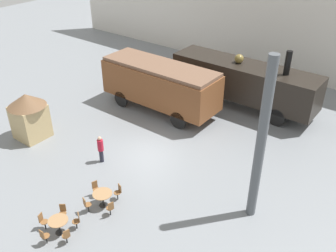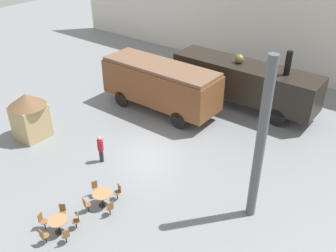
{
  "view_description": "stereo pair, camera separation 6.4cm",
  "coord_description": "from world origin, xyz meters",
  "px_view_note": "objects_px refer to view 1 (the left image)",
  "views": [
    {
      "loc": [
        12.0,
        -13.95,
        12.84
      ],
      "look_at": [
        0.6,
        1.0,
        1.6
      ],
      "focal_mm": 40.0,
      "sensor_mm": 36.0,
      "label": 1
    },
    {
      "loc": [
        12.06,
        -13.91,
        12.84
      ],
      "look_at": [
        0.6,
        1.0,
        1.6
      ],
      "focal_mm": 40.0,
      "sensor_mm": 36.0,
      "label": 2
    }
  ],
  "objects_px": {
    "steam_locomotive": "(244,80)",
    "cafe_table_near": "(58,223)",
    "passenger_coach_wooden": "(160,83)",
    "ticket_kiosk": "(29,114)",
    "cafe_table_mid": "(103,196)",
    "visitor_person": "(101,148)",
    "cafe_chair_0": "(66,235)"
  },
  "relations": [
    {
      "from": "passenger_coach_wooden",
      "to": "cafe_table_near",
      "type": "relative_size",
      "value": 9.45
    },
    {
      "from": "steam_locomotive",
      "to": "cafe_table_mid",
      "type": "distance_m",
      "value": 13.73
    },
    {
      "from": "cafe_table_near",
      "to": "cafe_table_mid",
      "type": "distance_m",
      "value": 2.46
    },
    {
      "from": "steam_locomotive",
      "to": "cafe_table_near",
      "type": "distance_m",
      "value": 16.17
    },
    {
      "from": "steam_locomotive",
      "to": "ticket_kiosk",
      "type": "distance_m",
      "value": 14.64
    },
    {
      "from": "visitor_person",
      "to": "ticket_kiosk",
      "type": "distance_m",
      "value": 5.53
    },
    {
      "from": "cafe_chair_0",
      "to": "visitor_person",
      "type": "bearing_deg",
      "value": -42.47
    },
    {
      "from": "steam_locomotive",
      "to": "passenger_coach_wooden",
      "type": "height_order",
      "value": "steam_locomotive"
    },
    {
      "from": "passenger_coach_wooden",
      "to": "cafe_table_near",
      "type": "xyz_separation_m",
      "value": [
        3.69,
        -11.98,
        -1.48
      ]
    },
    {
      "from": "steam_locomotive",
      "to": "ticket_kiosk",
      "type": "xyz_separation_m",
      "value": [
        -8.51,
        -11.91,
        -0.32
      ]
    },
    {
      "from": "cafe_table_near",
      "to": "ticket_kiosk",
      "type": "relative_size",
      "value": 0.3
    },
    {
      "from": "steam_locomotive",
      "to": "visitor_person",
      "type": "height_order",
      "value": "steam_locomotive"
    },
    {
      "from": "cafe_chair_0",
      "to": "visitor_person",
      "type": "xyz_separation_m",
      "value": [
        -3.24,
        5.19,
        0.4
      ]
    },
    {
      "from": "cafe_table_mid",
      "to": "ticket_kiosk",
      "type": "bearing_deg",
      "value": 167.89
    },
    {
      "from": "visitor_person",
      "to": "ticket_kiosk",
      "type": "xyz_separation_m",
      "value": [
        -5.42,
        -0.78,
        0.76
      ]
    },
    {
      "from": "steam_locomotive",
      "to": "ticket_kiosk",
      "type": "height_order",
      "value": "steam_locomotive"
    },
    {
      "from": "visitor_person",
      "to": "cafe_table_mid",
      "type": "bearing_deg",
      "value": -42.84
    },
    {
      "from": "cafe_table_mid",
      "to": "visitor_person",
      "type": "bearing_deg",
      "value": 137.16
    },
    {
      "from": "passenger_coach_wooden",
      "to": "cafe_table_near",
      "type": "bearing_deg",
      "value": -72.9
    },
    {
      "from": "cafe_table_near",
      "to": "steam_locomotive",
      "type": "bearing_deg",
      "value": 87.71
    },
    {
      "from": "passenger_coach_wooden",
      "to": "cafe_table_mid",
      "type": "relative_size",
      "value": 8.82
    },
    {
      "from": "cafe_table_near",
      "to": "cafe_chair_0",
      "type": "distance_m",
      "value": 0.83
    },
    {
      "from": "visitor_person",
      "to": "cafe_table_near",
      "type": "bearing_deg",
      "value": -63.79
    },
    {
      "from": "steam_locomotive",
      "to": "cafe_chair_0",
      "type": "bearing_deg",
      "value": -89.48
    },
    {
      "from": "cafe_table_near",
      "to": "visitor_person",
      "type": "bearing_deg",
      "value": 116.21
    },
    {
      "from": "ticket_kiosk",
      "to": "cafe_table_mid",
      "type": "bearing_deg",
      "value": -12.11
    },
    {
      "from": "visitor_person",
      "to": "passenger_coach_wooden",
      "type": "bearing_deg",
      "value": 100.03
    },
    {
      "from": "passenger_coach_wooden",
      "to": "cafe_table_near",
      "type": "height_order",
      "value": "passenger_coach_wooden"
    },
    {
      "from": "cafe_table_mid",
      "to": "steam_locomotive",
      "type": "bearing_deg",
      "value": 88.46
    },
    {
      "from": "steam_locomotive",
      "to": "cafe_table_near",
      "type": "bearing_deg",
      "value": -92.29
    },
    {
      "from": "cafe_table_near",
      "to": "ticket_kiosk",
      "type": "height_order",
      "value": "ticket_kiosk"
    },
    {
      "from": "cafe_chair_0",
      "to": "ticket_kiosk",
      "type": "relative_size",
      "value": 0.29
    }
  ]
}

